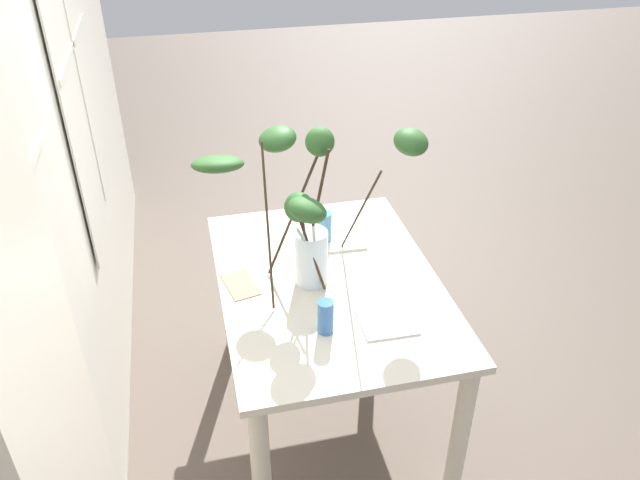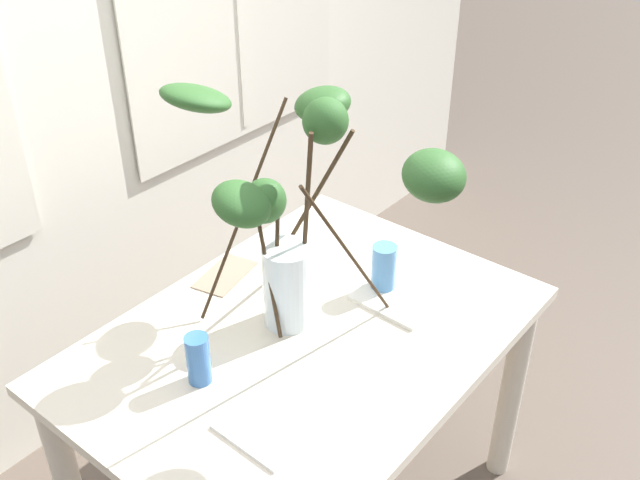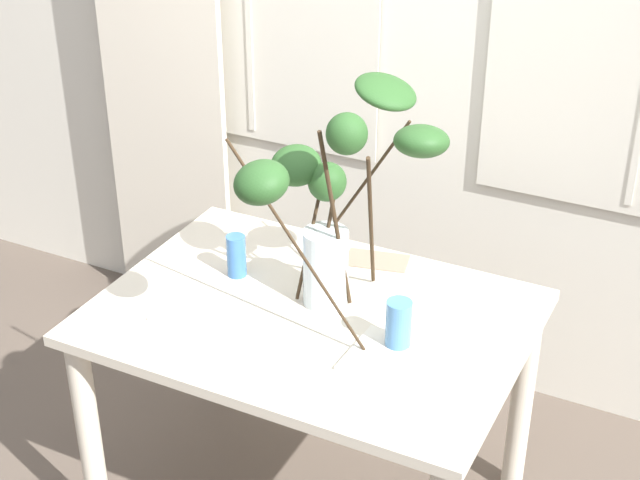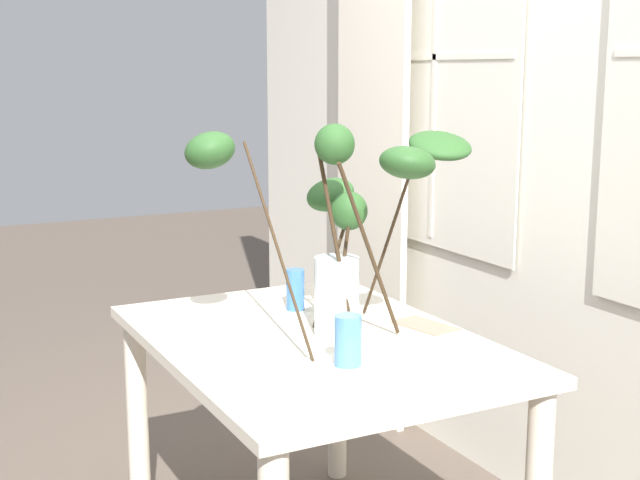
# 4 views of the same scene
# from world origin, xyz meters

# --- Properties ---
(back_wall_with_windows) EXTENTS (4.80, 0.14, 2.73)m
(back_wall_with_windows) POSITION_xyz_m (0.00, 0.99, 1.38)
(back_wall_with_windows) COLOR silver
(back_wall_with_windows) RESTS_ON ground
(curtain_sheer_side) EXTENTS (0.55, 0.03, 2.58)m
(curtain_sheer_side) POSITION_xyz_m (-1.08, 0.83, 1.29)
(curtain_sheer_side) COLOR silver
(curtain_sheer_side) RESTS_ON ground
(dining_table) EXTENTS (1.25, 0.90, 0.77)m
(dining_table) POSITION_xyz_m (0.00, 0.00, 0.64)
(dining_table) COLOR beige
(dining_table) RESTS_ON ground
(vase_with_branches) EXTENTS (0.56, 0.92, 0.65)m
(vase_with_branches) POSITION_xyz_m (0.04, 0.09, 1.14)
(vase_with_branches) COLOR silver
(vase_with_branches) RESTS_ON dining_table
(drinking_glass_blue_left) EXTENTS (0.06, 0.06, 0.14)m
(drinking_glass_blue_left) POSITION_xyz_m (-0.30, 0.09, 0.84)
(drinking_glass_blue_left) COLOR #386BAD
(drinking_glass_blue_left) RESTS_ON dining_table
(drinking_glass_blue_right) EXTENTS (0.07, 0.07, 0.15)m
(drinking_glass_blue_right) POSITION_xyz_m (0.29, -0.05, 0.84)
(drinking_glass_blue_right) COLOR #4C84BC
(drinking_glass_blue_right) RESTS_ON dining_table
(plate_square_left) EXTENTS (0.21, 0.21, 0.01)m
(plate_square_left) POSITION_xyz_m (-0.30, -0.15, 0.77)
(plate_square_left) COLOR white
(plate_square_left) RESTS_ON dining_table
(plate_square_right) EXTENTS (0.23, 0.23, 0.01)m
(plate_square_right) POSITION_xyz_m (0.30, -0.11, 0.77)
(plate_square_right) COLOR silver
(plate_square_right) RESTS_ON dining_table
(napkin_folded) EXTENTS (0.22, 0.15, 0.00)m
(napkin_folded) POSITION_xyz_m (0.05, 0.36, 0.77)
(napkin_folded) COLOR gray
(napkin_folded) RESTS_ON dining_table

